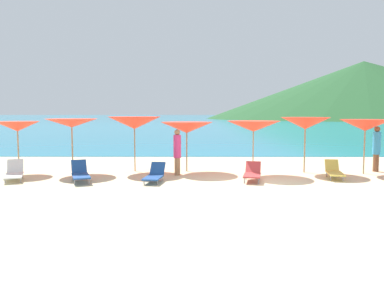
% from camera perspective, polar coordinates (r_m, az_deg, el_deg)
% --- Properties ---
extents(ground_plane, '(50.00, 100.00, 0.30)m').
position_cam_1_polar(ground_plane, '(22.86, 5.97, -1.69)').
color(ground_plane, beige).
extents(ocean_water, '(650.00, 440.00, 0.02)m').
position_cam_1_polar(ocean_water, '(240.25, 0.92, 4.30)').
color(ocean_water, teal).
rests_on(ocean_water, ground_plane).
extents(headland_hill, '(135.51, 135.51, 24.69)m').
position_cam_1_polar(headland_hill, '(175.61, 25.16, 7.65)').
color(headland_hill, '#235128').
rests_on(headland_hill, ground_plane).
extents(umbrella_0, '(1.73, 1.73, 2.11)m').
position_cam_1_polar(umbrella_0, '(16.44, -25.67, 2.49)').
color(umbrella_0, '#9E7F59').
rests_on(umbrella_0, ground_plane).
extents(umbrella_1, '(2.25, 2.25, 2.22)m').
position_cam_1_polar(umbrella_1, '(15.57, -18.32, 3.12)').
color(umbrella_1, '#9E7F59').
rests_on(umbrella_1, ground_plane).
extents(umbrella_2, '(2.29, 2.29, 2.30)m').
position_cam_1_polar(umbrella_2, '(15.44, -9.00, 3.29)').
color(umbrella_2, '#9E7F59').
rests_on(umbrella_2, ground_plane).
extents(umbrella_3, '(2.29, 2.29, 2.08)m').
position_cam_1_polar(umbrella_3, '(15.23, -0.83, 2.58)').
color(umbrella_3, '#9E7F59').
rests_on(umbrella_3, ground_plane).
extents(umbrella_4, '(2.16, 2.16, 2.14)m').
position_cam_1_polar(umbrella_4, '(14.71, 9.59, 2.75)').
color(umbrella_4, '#9E7F59').
rests_on(umbrella_4, ground_plane).
extents(umbrella_5, '(2.03, 2.03, 2.28)m').
position_cam_1_polar(umbrella_5, '(15.65, 17.31, 3.11)').
color(umbrella_5, '#9E7F59').
rests_on(umbrella_5, ground_plane).
extents(umbrella_6, '(2.05, 2.05, 2.20)m').
position_cam_1_polar(umbrella_6, '(16.20, 25.48, 2.66)').
color(umbrella_6, '#9E7F59').
rests_on(umbrella_6, ground_plane).
extents(lounge_chair_1, '(0.78, 1.55, 0.64)m').
position_cam_1_polar(lounge_chair_1, '(14.73, 21.36, -3.96)').
color(lounge_chair_1, '#D8BF4C').
rests_on(lounge_chair_1, ground_plane).
extents(lounge_chair_3, '(1.14, 1.71, 0.69)m').
position_cam_1_polar(lounge_chair_3, '(14.90, -26.06, -4.04)').
color(lounge_chair_3, white).
rests_on(lounge_chair_3, ground_plane).
extents(lounge_chair_4, '(0.86, 1.53, 0.63)m').
position_cam_1_polar(lounge_chair_4, '(13.38, 9.44, -4.45)').
color(lounge_chair_4, '#A53333').
rests_on(lounge_chair_4, ground_plane).
extents(lounge_chair_5, '(0.73, 1.46, 0.64)m').
position_cam_1_polar(lounge_chair_5, '(13.10, -5.88, -4.78)').
color(lounge_chair_5, '#1E478C').
rests_on(lounge_chair_5, ground_plane).
extents(lounge_chair_7, '(1.10, 1.67, 0.71)m').
position_cam_1_polar(lounge_chair_7, '(13.68, -17.08, -4.37)').
color(lounge_chair_7, '#1E478C').
rests_on(lounge_chair_7, ground_plane).
extents(beachgoer_1, '(0.30, 0.30, 1.81)m').
position_cam_1_polar(beachgoer_1, '(14.33, -2.32, -1.04)').
color(beachgoer_1, '#A3704C').
rests_on(beachgoer_1, ground_plane).
extents(beachgoer_2, '(0.31, 0.31, 1.90)m').
position_cam_1_polar(beachgoer_2, '(17.07, 26.91, -0.45)').
color(beachgoer_2, brown).
rests_on(beachgoer_2, ground_plane).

